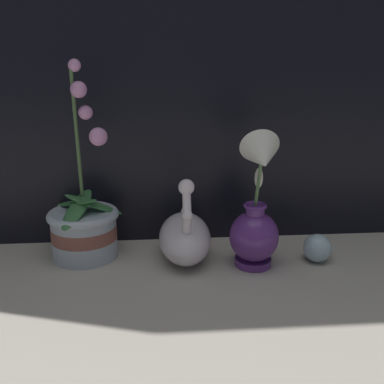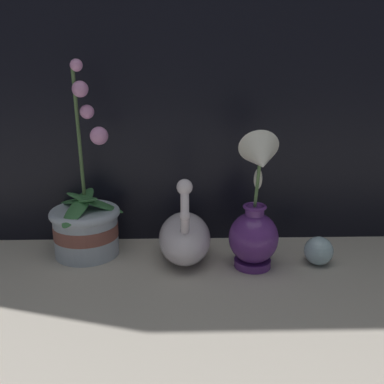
# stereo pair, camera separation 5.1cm
# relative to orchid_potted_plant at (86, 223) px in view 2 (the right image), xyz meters

# --- Properties ---
(ground_plane) EXTENTS (2.80, 2.80, 0.00)m
(ground_plane) POSITION_rel_orchid_potted_plant_xyz_m (0.24, -0.15, -0.08)
(ground_plane) COLOR #BCB2A3
(orchid_potted_plant) EXTENTS (0.18, 0.19, 0.45)m
(orchid_potted_plant) POSITION_rel_orchid_potted_plant_xyz_m (0.00, 0.00, 0.00)
(orchid_potted_plant) COLOR #B2BCCC
(orchid_potted_plant) RESTS_ON ground_plane
(swan_figurine) EXTENTS (0.12, 0.21, 0.21)m
(swan_figurine) POSITION_rel_orchid_potted_plant_xyz_m (0.23, -0.03, -0.02)
(swan_figurine) COLOR white
(swan_figurine) RESTS_ON ground_plane
(blue_vase) EXTENTS (0.11, 0.15, 0.31)m
(blue_vase) POSITION_rel_orchid_potted_plant_xyz_m (0.38, -0.08, 0.03)
(blue_vase) COLOR #602D7F
(blue_vase) RESTS_ON ground_plane
(glass_sphere) EXTENTS (0.07, 0.07, 0.07)m
(glass_sphere) POSITION_rel_orchid_potted_plant_xyz_m (0.53, -0.07, -0.05)
(glass_sphere) COLOR silver
(glass_sphere) RESTS_ON ground_plane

